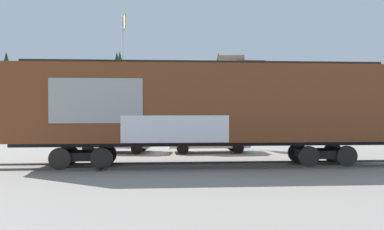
{
  "coord_description": "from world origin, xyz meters",
  "views": [
    {
      "loc": [
        -0.24,
        -17.05,
        2.57
      ],
      "look_at": [
        0.04,
        1.18,
        2.23
      ],
      "focal_mm": 36.05,
      "sensor_mm": 36.0,
      "label": 1
    }
  ],
  "objects_px": {
    "freight_car": "(205,105)",
    "parked_car_silver": "(116,138)",
    "flagpole": "(123,59)",
    "parked_car_white": "(208,138)"
  },
  "relations": [
    {
      "from": "freight_car",
      "to": "parked_car_white",
      "type": "bearing_deg",
      "value": 85.3
    },
    {
      "from": "parked_car_white",
      "to": "flagpole",
      "type": "bearing_deg",
      "value": 134.24
    },
    {
      "from": "parked_car_silver",
      "to": "flagpole",
      "type": "bearing_deg",
      "value": 94.88
    },
    {
      "from": "parked_car_silver",
      "to": "parked_car_white",
      "type": "relative_size",
      "value": 0.88
    },
    {
      "from": "flagpole",
      "to": "parked_car_silver",
      "type": "relative_size",
      "value": 2.26
    },
    {
      "from": "flagpole",
      "to": "parked_car_white",
      "type": "relative_size",
      "value": 2.0
    },
    {
      "from": "flagpole",
      "to": "parked_car_white",
      "type": "height_order",
      "value": "flagpole"
    },
    {
      "from": "freight_car",
      "to": "parked_car_silver",
      "type": "relative_size",
      "value": 4.07
    },
    {
      "from": "flagpole",
      "to": "parked_car_white",
      "type": "xyz_separation_m",
      "value": [
        5.84,
        -6.0,
        -5.29
      ]
    },
    {
      "from": "freight_car",
      "to": "parked_car_silver",
      "type": "bearing_deg",
      "value": 133.31
    }
  ]
}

